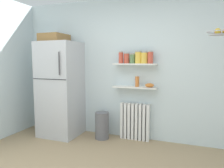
% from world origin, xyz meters
% --- Properties ---
extents(back_wall, '(7.04, 0.10, 2.60)m').
position_xyz_m(back_wall, '(0.00, 2.05, 1.30)').
color(back_wall, silver).
rests_on(back_wall, ground_plane).
extents(refrigerator, '(0.72, 0.71, 1.95)m').
position_xyz_m(refrigerator, '(-1.31, 1.66, 0.93)').
color(refrigerator, '#B7BABF').
rests_on(refrigerator, ground_plane).
extents(radiator, '(0.54, 0.12, 0.67)m').
position_xyz_m(radiator, '(0.11, 1.92, 0.34)').
color(radiator, white).
rests_on(radiator, ground_plane).
extents(wall_shelf_lower, '(0.78, 0.22, 0.02)m').
position_xyz_m(wall_shelf_lower, '(0.11, 1.89, 0.97)').
color(wall_shelf_lower, white).
extents(wall_shelf_upper, '(0.78, 0.22, 0.02)m').
position_xyz_m(wall_shelf_upper, '(0.11, 1.89, 1.39)').
color(wall_shelf_upper, white).
extents(storage_jar_0, '(0.08, 0.08, 0.22)m').
position_xyz_m(storage_jar_0, '(-0.15, 1.89, 1.51)').
color(storage_jar_0, '#C64C38').
rests_on(storage_jar_0, wall_shelf_upper).
extents(storage_jar_1, '(0.10, 0.10, 0.19)m').
position_xyz_m(storage_jar_1, '(-0.05, 1.89, 1.49)').
color(storage_jar_1, '#C64C38').
rests_on(storage_jar_1, wall_shelf_upper).
extents(storage_jar_2, '(0.09, 0.09, 0.18)m').
position_xyz_m(storage_jar_2, '(0.06, 1.89, 1.49)').
color(storage_jar_2, '#5B7F4C').
rests_on(storage_jar_2, wall_shelf_upper).
extents(storage_jar_3, '(0.11, 0.11, 0.22)m').
position_xyz_m(storage_jar_3, '(0.17, 1.89, 1.51)').
color(storage_jar_3, yellow).
rests_on(storage_jar_3, wall_shelf_upper).
extents(storage_jar_4, '(0.12, 0.12, 0.21)m').
position_xyz_m(storage_jar_4, '(0.27, 1.89, 1.50)').
color(storage_jar_4, yellow).
rests_on(storage_jar_4, wall_shelf_upper).
extents(storage_jar_5, '(0.09, 0.09, 0.22)m').
position_xyz_m(storage_jar_5, '(0.38, 1.89, 1.51)').
color(storage_jar_5, '#C64C38').
rests_on(storage_jar_5, wall_shelf_upper).
extents(vase, '(0.07, 0.07, 0.18)m').
position_xyz_m(vase, '(0.15, 1.89, 1.08)').
color(vase, '#CC7033').
rests_on(vase, wall_shelf_lower).
extents(shelf_bowl, '(0.15, 0.15, 0.07)m').
position_xyz_m(shelf_bowl, '(0.38, 1.89, 1.02)').
color(shelf_bowl, orange).
rests_on(shelf_bowl, wall_shelf_lower).
extents(trash_bin, '(0.26, 0.26, 0.50)m').
position_xyz_m(trash_bin, '(-0.47, 1.73, 0.25)').
color(trash_bin, slate).
rests_on(trash_bin, ground_plane).
extents(hanging_fruit_basket, '(0.31, 0.31, 0.09)m').
position_xyz_m(hanging_fruit_basket, '(1.38, 1.44, 1.83)').
color(hanging_fruit_basket, '#B2B2B7').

